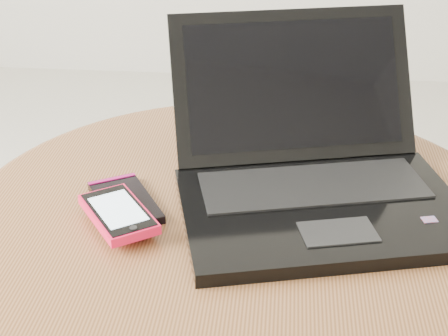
{
  "coord_description": "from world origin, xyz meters",
  "views": [
    {
      "loc": [
        0.08,
        -0.68,
        1.0
      ],
      "look_at": [
        0.01,
        0.03,
        0.62
      ],
      "focal_mm": 55.86,
      "sensor_mm": 36.0,
      "label": 1
    }
  ],
  "objects": [
    {
      "name": "phone_black",
      "position": [
        -0.11,
        0.04,
        0.56
      ],
      "size": [
        0.11,
        0.13,
        0.01
      ],
      "color": "black",
      "rests_on": "table"
    },
    {
      "name": "phone_pink",
      "position": [
        -0.11,
        -0.01,
        0.57
      ],
      "size": [
        0.11,
        0.12,
        0.01
      ],
      "color": "#FF1442",
      "rests_on": "phone_black"
    },
    {
      "name": "table",
      "position": [
        0.03,
        0.04,
        0.44
      ],
      "size": [
        0.7,
        0.7,
        0.56
      ],
      "color": "brown",
      "rests_on": "ground"
    },
    {
      "name": "laptop",
      "position": [
        0.12,
        0.08,
        0.59
      ],
      "size": [
        0.4,
        0.4,
        0.19
      ],
      "color": "black",
      "rests_on": "table"
    }
  ]
}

